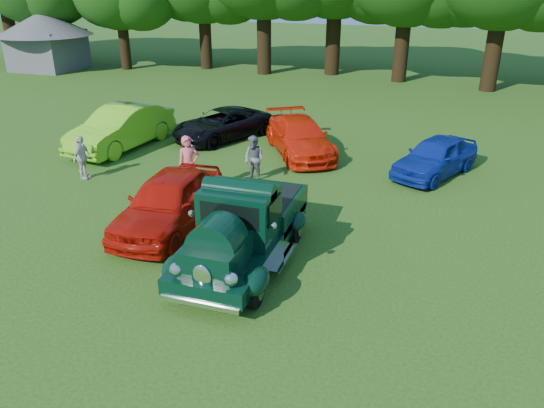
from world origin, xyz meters
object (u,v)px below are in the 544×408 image
(red_convertible, at_px, (169,201))
(spectator_white, at_px, (82,157))
(hero_pickup, at_px, (244,229))
(spectator_grey, at_px, (254,159))
(back_car_orange, at_px, (300,137))
(back_car_lime, at_px, (121,128))
(spectator_pink, at_px, (189,165))
(back_car_black, at_px, (222,124))
(back_car_blue, at_px, (435,157))
(gazebo, at_px, (45,34))

(red_convertible, xyz_separation_m, spectator_white, (-4.51, 2.36, -0.01))
(hero_pickup, xyz_separation_m, spectator_grey, (-1.59, 5.05, -0.09))
(back_car_orange, height_order, spectator_white, spectator_white)
(spectator_grey, bearing_deg, back_car_lime, -173.19)
(spectator_pink, bearing_deg, spectator_white, 138.99)
(back_car_black, xyz_separation_m, back_car_orange, (3.56, -0.90, 0.05))
(back_car_black, bearing_deg, red_convertible, -50.32)
(back_car_blue, xyz_separation_m, spectator_grey, (-5.65, -2.44, 0.11))
(back_car_blue, xyz_separation_m, spectator_pink, (-7.17, -4.10, 0.28))
(red_convertible, distance_m, gazebo, 28.14)
(red_convertible, bearing_deg, spectator_white, 150.36)
(back_car_orange, height_order, spectator_grey, spectator_grey)
(spectator_grey, xyz_separation_m, spectator_white, (-5.49, -1.61, -0.02))
(gazebo, bearing_deg, spectator_pink, -41.80)
(red_convertible, relative_size, back_car_black, 1.01)
(back_car_blue, height_order, spectator_pink, spectator_pink)
(spectator_white, bearing_deg, spectator_grey, -77.73)
(spectator_white, bearing_deg, red_convertible, -121.72)
(back_car_lime, xyz_separation_m, spectator_pink, (4.61, -3.39, 0.12))
(red_convertible, distance_m, spectator_white, 5.09)
(back_car_orange, distance_m, back_car_blue, 5.03)
(red_convertible, xyz_separation_m, back_car_black, (-1.90, 8.06, -0.15))
(spectator_grey, xyz_separation_m, gazebo, (-21.00, 15.75, 1.64))
(back_car_black, relative_size, gazebo, 0.69)
(hero_pickup, distance_m, spectator_pink, 4.60)
(spectator_white, height_order, gazebo, gazebo)
(back_car_lime, xyz_separation_m, back_car_black, (3.25, 2.36, -0.19))
(red_convertible, relative_size, spectator_pink, 2.39)
(red_convertible, bearing_deg, back_car_blue, 42.04)
(back_car_orange, height_order, back_car_blue, back_car_orange)
(hero_pickup, bearing_deg, spectator_pink, 132.56)
(back_car_lime, bearing_deg, back_car_black, 42.74)
(spectator_grey, bearing_deg, spectator_white, -141.16)
(back_car_orange, xyz_separation_m, spectator_grey, (-0.68, -3.19, 0.10))
(hero_pickup, height_order, spectator_grey, hero_pickup)
(back_car_orange, relative_size, spectator_grey, 3.00)
(back_car_lime, relative_size, gazebo, 0.76)
(red_convertible, distance_m, back_car_lime, 7.68)
(spectator_grey, bearing_deg, hero_pickup, -50.01)
(spectator_pink, relative_size, spectator_white, 1.25)
(spectator_grey, bearing_deg, back_car_orange, 100.54)
(spectator_pink, height_order, spectator_white, spectator_pink)
(hero_pickup, relative_size, spectator_grey, 3.31)
(back_car_lime, relative_size, back_car_orange, 1.07)
(hero_pickup, distance_m, spectator_grey, 5.30)
(back_car_black, height_order, gazebo, gazebo)
(back_car_blue, distance_m, spectator_pink, 8.27)
(back_car_black, relative_size, spectator_grey, 2.88)
(back_car_orange, distance_m, spectator_pink, 5.33)
(gazebo, bearing_deg, spectator_white, -48.22)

